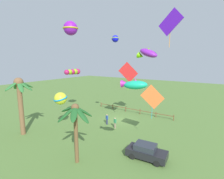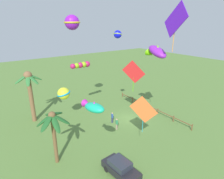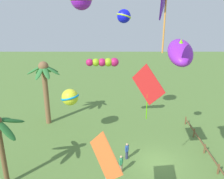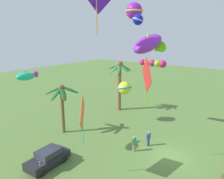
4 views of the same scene
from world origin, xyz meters
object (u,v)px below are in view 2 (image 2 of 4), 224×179
(kite_fish_7, at_px, (93,107))
(kite_ball_8, at_px, (118,34))
(kite_fish_5, at_px, (156,52))
(kite_diamond_2, at_px, (144,110))
(kite_diamond_3, at_px, (176,20))
(palm_tree_0, at_px, (30,86))
(parked_car_0, at_px, (121,168))
(kite_ball_0, at_px, (64,93))
(spectator_0, at_px, (117,124))
(kite_tube_1, at_px, (81,65))
(kite_ball_4, at_px, (72,22))
(spectator_1, at_px, (112,117))
(palm_tree_1, at_px, (53,124))
(kite_diamond_6, at_px, (134,72))

(kite_fish_7, height_order, kite_ball_8, kite_ball_8)
(kite_fish_5, relative_size, kite_ball_8, 2.40)
(kite_diamond_2, height_order, kite_diamond_3, kite_diamond_3)
(palm_tree_0, bearing_deg, parked_car_0, -166.67)
(kite_diamond_3, xyz_separation_m, kite_fish_7, (0.26, 8.52, -6.20))
(kite_ball_0, distance_m, kite_diamond_3, 16.52)
(kite_ball_0, xyz_separation_m, kite_fish_5, (-8.78, -7.95, 5.96))
(spectator_0, relative_size, kite_tube_1, 0.49)
(kite_ball_8, bearing_deg, kite_diamond_3, -169.33)
(kite_ball_4, bearing_deg, spectator_1, -126.27)
(spectator_0, height_order, kite_diamond_3, kite_diamond_3)
(palm_tree_0, relative_size, palm_tree_1, 1.30)
(spectator_0, relative_size, kite_ball_4, 0.57)
(kite_ball_0, bearing_deg, kite_diamond_3, -152.79)
(palm_tree_1, height_order, kite_fish_5, kite_fish_5)
(palm_tree_0, bearing_deg, kite_diamond_3, -148.41)
(kite_tube_1, bearing_deg, kite_fish_7, 156.42)
(kite_fish_5, bearing_deg, kite_ball_8, 41.55)
(kite_tube_1, height_order, kite_diamond_2, kite_tube_1)
(kite_fish_7, bearing_deg, kite_diamond_3, -91.72)
(spectator_0, xyz_separation_m, kite_diamond_3, (-6.69, -1.31, 13.10))
(spectator_1, distance_m, kite_ball_8, 11.80)
(spectator_1, height_order, kite_fish_7, kite_fish_7)
(kite_diamond_2, bearing_deg, kite_fish_7, 95.94)
(kite_diamond_6, bearing_deg, palm_tree_1, 91.45)
(spectator_0, relative_size, kite_ball_8, 1.16)
(kite_ball_0, relative_size, kite_diamond_6, 0.61)
(parked_car_0, xyz_separation_m, kite_fish_7, (0.26, 2.57, 6.96))
(palm_tree_0, relative_size, kite_fish_7, 3.29)
(kite_diamond_2, xyz_separation_m, kite_ball_8, (5.83, -1.14, 6.99))
(kite_diamond_3, height_order, kite_diamond_6, kite_diamond_3)
(palm_tree_1, bearing_deg, kite_ball_4, -42.11)
(kite_diamond_6, bearing_deg, kite_tube_1, 23.33)
(palm_tree_1, relative_size, kite_fish_5, 1.76)
(kite_fish_5, relative_size, kite_diamond_6, 0.82)
(kite_ball_0, xyz_separation_m, kite_diamond_6, (-6.58, -6.65, 3.31))
(palm_tree_0, distance_m, spectator_0, 13.16)
(kite_fish_5, bearing_deg, palm_tree_1, 80.76)
(kite_diamond_2, xyz_separation_m, kite_fish_7, (-0.64, 6.12, 2.25))
(kite_diamond_6, relative_size, kite_fish_7, 1.75)
(spectator_1, height_order, kite_tube_1, kite_tube_1)
(palm_tree_1, height_order, kite_ball_4, kite_ball_4)
(kite_diamond_3, relative_size, kite_fish_5, 1.34)
(parked_car_0, bearing_deg, kite_diamond_6, -48.69)
(parked_car_0, xyz_separation_m, kite_diamond_2, (0.89, -3.55, 4.71))
(palm_tree_1, bearing_deg, kite_diamond_2, -119.61)
(parked_car_0, xyz_separation_m, spectator_1, (8.54, -5.25, 0.06))
(palm_tree_0, distance_m, parked_car_0, 16.84)
(kite_tube_1, xyz_separation_m, kite_ball_4, (-1.74, 1.77, 5.78))
(spectator_0, bearing_deg, kite_diamond_2, 169.27)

